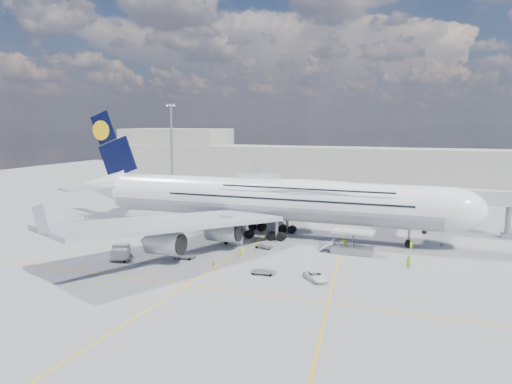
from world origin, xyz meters
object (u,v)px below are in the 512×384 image
(dolly_nose_far, at_px, (263,272))
(cone_nose, at_px, (441,244))
(dolly_row_b, at_px, (184,257))
(light_mast, at_px, (172,149))
(catering_truck_outer, at_px, (253,194))
(service_van, at_px, (316,276))
(crew_nose, at_px, (411,245))
(baggage_tug, at_px, (234,239))
(cone_wing_right_inner, at_px, (213,263))
(cone_wing_left_outer, at_px, (265,209))
(jet_bridge, at_px, (442,199))
(catering_truck_inner, at_px, (265,203))
(airliner, at_px, (268,198))
(dolly_row_c, at_px, (121,250))
(crew_wing, at_px, (156,248))
(cone_wing_left_inner, at_px, (227,218))
(dolly_row_a, at_px, (120,255))
(cone_tail, at_px, (86,217))
(crew_van, at_px, (345,245))
(dolly_nose_near, at_px, (264,247))
(cargo_loader, at_px, (352,246))
(dolly_back, at_px, (119,233))
(crew_tug, at_px, (242,253))
(cone_wing_right_outer, at_px, (112,260))

(dolly_nose_far, distance_m, cone_nose, 33.93)
(dolly_row_b, height_order, dolly_nose_far, dolly_nose_far)
(light_mast, distance_m, catering_truck_outer, 25.83)
(service_van, relative_size, crew_nose, 2.57)
(baggage_tug, distance_m, cone_wing_right_inner, 12.72)
(baggage_tug, distance_m, cone_wing_left_outer, 34.31)
(jet_bridge, distance_m, catering_truck_inner, 40.32)
(dolly_row_b, distance_m, crew_nose, 36.48)
(dolly_nose_far, bearing_deg, cone_nose, 42.71)
(airliner, xyz_separation_m, dolly_row_c, (-16.27, -21.70, -5.81))
(crew_wing, relative_size, cone_nose, 2.76)
(cone_nose, bearing_deg, cone_wing_left_inner, 169.05)
(cone_wing_right_inner, bearing_deg, cone_wing_left_inner, 111.02)
(catering_truck_outer, height_order, crew_wing, catering_truck_outer)
(dolly_row_a, relative_size, dolly_row_c, 0.98)
(catering_truck_inner, distance_m, cone_tail, 39.66)
(crew_van, height_order, cone_tail, crew_van)
(light_mast, relative_size, dolly_row_b, 7.51)
(dolly_row_b, distance_m, dolly_nose_near, 13.71)
(cargo_loader, height_order, baggage_tug, cargo_loader)
(cargo_loader, bearing_deg, baggage_tug, -176.48)
(crew_wing, distance_m, crew_van, 30.22)
(dolly_nose_near, xyz_separation_m, cone_wing_left_outer, (-12.31, 34.54, -0.05))
(dolly_row_b, relative_size, crew_wing, 2.13)
(dolly_back, bearing_deg, cone_wing_right_inner, -52.96)
(cone_tail, bearing_deg, dolly_back, -33.11)
(cone_wing_left_outer, bearing_deg, dolly_row_a, -95.94)
(dolly_row_c, bearing_deg, cone_wing_right_inner, -3.49)
(crew_van, relative_size, cone_wing_left_outer, 3.52)
(cargo_loader, bearing_deg, catering_truck_outer, 127.75)
(airliner, distance_m, dolly_row_c, 27.74)
(dolly_row_b, bearing_deg, cone_tail, 136.90)
(cone_nose, distance_m, cone_wing_left_outer, 45.45)
(cargo_loader, xyz_separation_m, dolly_row_b, (-23.19, -12.26, -0.90))
(crew_tug, relative_size, cone_nose, 2.65)
(jet_bridge, relative_size, cone_tail, 30.62)
(service_van, bearing_deg, jet_bridge, 24.32)
(airliner, height_order, dolly_nose_near, airliner)
(airliner, height_order, cone_wing_left_inner, airliner)
(dolly_row_a, xyz_separation_m, dolly_back, (-10.81, 14.71, -0.63))
(crew_tug, relative_size, cone_wing_right_outer, 2.51)
(baggage_tug, height_order, crew_wing, baggage_tug)
(airliner, distance_m, light_mast, 53.72)
(dolly_row_b, xyz_separation_m, crew_wing, (-5.79, 1.38, 0.44))
(airliner, relative_size, jet_bridge, 4.21)
(baggage_tug, bearing_deg, dolly_nose_near, 7.48)
(light_mast, height_order, dolly_nose_far, light_mast)
(airliner, xyz_separation_m, cone_wing_left_inner, (-13.36, 11.32, -6.59))
(dolly_row_c, distance_m, cone_wing_left_outer, 47.51)
(dolly_nose_near, distance_m, catering_truck_outer, 49.53)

